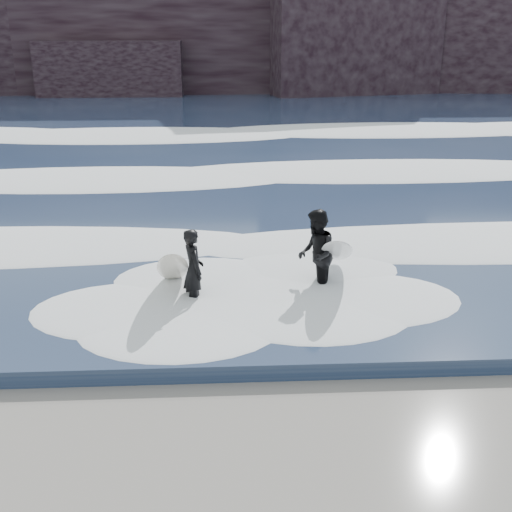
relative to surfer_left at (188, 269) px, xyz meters
name	(u,v)px	position (x,y,z in m)	size (l,w,h in m)	color
sea	(227,123)	(1.00, 23.21, -0.68)	(90.00, 52.00, 0.30)	navy
headland	(224,25)	(1.00, 40.21, 4.17)	(70.00, 9.00, 10.00)	black
foam_near	(236,237)	(1.00, 3.21, -0.43)	(60.00, 3.20, 0.20)	white
foam_mid	(231,172)	(1.00, 10.21, -0.41)	(60.00, 4.00, 0.24)	white
foam_far	(228,129)	(1.00, 19.21, -0.38)	(60.00, 4.80, 0.30)	white
surfer_left	(188,269)	(0.00, 0.00, 0.00)	(1.05, 1.97, 1.64)	black
surfer_right	(319,254)	(2.59, 0.45, 0.10)	(1.30, 2.17, 1.84)	black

